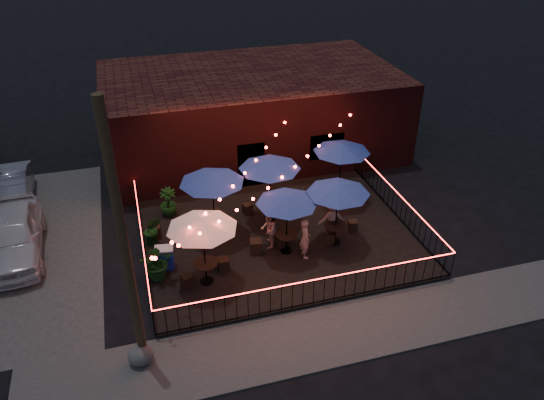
# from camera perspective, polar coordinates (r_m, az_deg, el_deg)

# --- Properties ---
(ground) EXTENTS (110.00, 110.00, 0.00)m
(ground) POSITION_cam_1_polar(r_m,az_deg,el_deg) (18.94, 2.34, -7.57)
(ground) COLOR black
(ground) RESTS_ON ground
(patio) EXTENTS (10.00, 8.00, 0.15)m
(patio) POSITION_cam_1_polar(r_m,az_deg,el_deg) (20.40, 0.59, -4.01)
(patio) COLOR black
(patio) RESTS_ON ground
(sidewalk) EXTENTS (18.00, 2.50, 0.05)m
(sidewalk) POSITION_cam_1_polar(r_m,az_deg,el_deg) (16.68, 5.92, -14.24)
(sidewalk) COLOR #3F3C3A
(sidewalk) RESTS_ON ground
(brick_building) EXTENTS (14.00, 8.00, 4.00)m
(brick_building) POSITION_cam_1_polar(r_m,az_deg,el_deg) (26.51, -2.29, 9.49)
(brick_building) COLOR #340F0E
(brick_building) RESTS_ON ground
(utility_pole) EXTENTS (0.26, 0.26, 8.00)m
(utility_pole) POSITION_cam_1_polar(r_m,az_deg,el_deg) (13.81, -15.59, -4.87)
(utility_pole) COLOR #382717
(utility_pole) RESTS_ON ground
(fence_front) EXTENTS (10.00, 0.04, 1.04)m
(fence_front) POSITION_cam_1_polar(r_m,az_deg,el_deg) (17.08, 4.51, -9.89)
(fence_front) COLOR black
(fence_front) RESTS_ON patio
(fence_left) EXTENTS (0.04, 8.00, 1.04)m
(fence_left) POSITION_cam_1_polar(r_m,az_deg,el_deg) (19.48, -13.68, -4.86)
(fence_left) COLOR black
(fence_left) RESTS_ON patio
(fence_right) EXTENTS (0.04, 8.00, 1.04)m
(fence_right) POSITION_cam_1_polar(r_m,az_deg,el_deg) (21.82, 13.29, -0.52)
(fence_right) COLOR black
(fence_right) RESTS_ON patio
(festoon_lights) EXTENTS (10.02, 8.72, 1.32)m
(festoon_lights) POSITION_cam_1_polar(r_m,az_deg,el_deg) (18.61, -2.08, 1.11)
(festoon_lights) COLOR red
(festoon_lights) RESTS_ON ground
(cafe_table_0) EXTENTS (2.52, 2.52, 2.56)m
(cafe_table_0) POSITION_cam_1_polar(r_m,az_deg,el_deg) (16.96, -7.55, -2.63)
(cafe_table_0) COLOR black
(cafe_table_0) RESTS_ON patio
(cafe_table_1) EXTENTS (2.55, 2.55, 2.66)m
(cafe_table_1) POSITION_cam_1_polar(r_m,az_deg,el_deg) (19.28, -6.49, 2.29)
(cafe_table_1) COLOR black
(cafe_table_1) RESTS_ON patio
(cafe_table_2) EXTENTS (2.61, 2.61, 2.43)m
(cafe_table_2) POSITION_cam_1_polar(r_m,az_deg,el_deg) (18.32, 1.63, 0.03)
(cafe_table_2) COLOR black
(cafe_table_2) RESTS_ON patio
(cafe_table_3) EXTENTS (2.97, 2.97, 2.64)m
(cafe_table_3) POSITION_cam_1_polar(r_m,az_deg,el_deg) (20.16, -0.25, 3.81)
(cafe_table_3) COLOR black
(cafe_table_3) RESTS_ON patio
(cafe_table_4) EXTENTS (2.97, 2.97, 2.52)m
(cafe_table_4) POSITION_cam_1_polar(r_m,az_deg,el_deg) (18.89, 7.15, 1.14)
(cafe_table_4) COLOR black
(cafe_table_4) RESTS_ON patio
(cafe_table_5) EXTENTS (2.95, 2.95, 2.57)m
(cafe_table_5) POSITION_cam_1_polar(r_m,az_deg,el_deg) (21.74, 7.53, 5.52)
(cafe_table_5) COLOR black
(cafe_table_5) RESTS_ON patio
(bistro_chair_0) EXTENTS (0.46, 0.46, 0.42)m
(bistro_chair_0) POSITION_cam_1_polar(r_m,az_deg,el_deg) (18.16, -9.15, -8.54)
(bistro_chair_0) COLOR black
(bistro_chair_0) RESTS_ON patio
(bistro_chair_1) EXTENTS (0.39, 0.39, 0.45)m
(bistro_chair_1) POSITION_cam_1_polar(r_m,az_deg,el_deg) (18.66, -5.25, -6.89)
(bistro_chair_1) COLOR black
(bistro_chair_1) RESTS_ON patio
(bistro_chair_2) EXTENTS (0.47, 0.47, 0.48)m
(bistro_chair_2) POSITION_cam_1_polar(r_m,az_deg,el_deg) (20.65, -12.45, -3.30)
(bistro_chair_2) COLOR black
(bistro_chair_2) RESTS_ON patio
(bistro_chair_3) EXTENTS (0.46, 0.46, 0.43)m
(bistro_chair_3) POSITION_cam_1_polar(r_m,az_deg,el_deg) (21.31, -6.09, -1.56)
(bistro_chair_3) COLOR black
(bistro_chair_3) RESTS_ON patio
(bistro_chair_4) EXTENTS (0.49, 0.49, 0.51)m
(bistro_chair_4) POSITION_cam_1_polar(r_m,az_deg,el_deg) (19.37, -1.73, -5.01)
(bistro_chair_4) COLOR black
(bistro_chair_4) RESTS_ON patio
(bistro_chair_5) EXTENTS (0.51, 0.51, 0.51)m
(bistro_chair_5) POSITION_cam_1_polar(r_m,az_deg,el_deg) (19.71, 1.15, -4.27)
(bistro_chair_5) COLOR black
(bistro_chair_5) RESTS_ON patio
(bistro_chair_6) EXTENTS (0.40, 0.40, 0.42)m
(bistro_chair_6) POSITION_cam_1_polar(r_m,az_deg,el_deg) (21.58, -2.65, -0.95)
(bistro_chair_6) COLOR black
(bistro_chair_6) RESTS_ON patio
(bistro_chair_7) EXTENTS (0.44, 0.44, 0.43)m
(bistro_chair_7) POSITION_cam_1_polar(r_m,az_deg,el_deg) (21.99, 1.42, -0.22)
(bistro_chair_7) COLOR black
(bistro_chair_7) RESTS_ON patio
(bistro_chair_8) EXTENTS (0.49, 0.49, 0.44)m
(bistro_chair_8) POSITION_cam_1_polar(r_m,az_deg,el_deg) (20.00, 6.21, -4.00)
(bistro_chair_8) COLOR black
(bistro_chair_8) RESTS_ON patio
(bistro_chair_9) EXTENTS (0.41, 0.41, 0.40)m
(bistro_chair_9) POSITION_cam_1_polar(r_m,az_deg,el_deg) (20.81, 8.66, -2.71)
(bistro_chair_9) COLOR black
(bistro_chair_9) RESTS_ON patio
(bistro_chair_10) EXTENTS (0.43, 0.43, 0.42)m
(bistro_chair_10) POSITION_cam_1_polar(r_m,az_deg,el_deg) (22.98, 5.44, 1.13)
(bistro_chair_10) COLOR black
(bistro_chair_10) RESTS_ON patio
(bistro_chair_11) EXTENTS (0.44, 0.44, 0.51)m
(bistro_chair_11) POSITION_cam_1_polar(r_m,az_deg,el_deg) (22.88, 7.71, 0.96)
(bistro_chair_11) COLOR black
(bistro_chair_11) RESTS_ON patio
(patron_a) EXTENTS (0.40, 0.59, 1.57)m
(patron_a) POSITION_cam_1_polar(r_m,az_deg,el_deg) (18.90, 3.57, -4.13)
(patron_a) COLOR beige
(patron_a) RESTS_ON patio
(patron_b) EXTENTS (0.81, 0.91, 1.54)m
(patron_b) POSITION_cam_1_polar(r_m,az_deg,el_deg) (19.35, -0.39, -3.16)
(patron_b) COLOR tan
(patron_b) RESTS_ON patio
(patron_c) EXTENTS (1.07, 0.67, 1.59)m
(patron_c) POSITION_cam_1_polar(r_m,az_deg,el_deg) (20.03, 6.44, -1.97)
(patron_c) COLOR #D8B193
(patron_c) RESTS_ON patio
(potted_shrub_a) EXTENTS (1.27, 1.15, 1.27)m
(potted_shrub_a) POSITION_cam_1_polar(r_m,az_deg,el_deg) (18.42, -12.20, -6.56)
(potted_shrub_a) COLOR #133F0F
(potted_shrub_a) RESTS_ON patio
(potted_shrub_b) EXTENTS (0.79, 0.69, 1.21)m
(potted_shrub_b) POSITION_cam_1_polar(r_m,az_deg,el_deg) (20.08, -12.76, -3.18)
(potted_shrub_b) COLOR #113B0E
(potted_shrub_b) RESTS_ON patio
(potted_shrub_c) EXTENTS (0.68, 0.68, 1.19)m
(potted_shrub_c) POSITION_cam_1_polar(r_m,az_deg,el_deg) (21.66, -11.12, -0.24)
(potted_shrub_c) COLOR #0D380F
(potted_shrub_c) RESTS_ON patio
(cooler) EXTENTS (0.70, 0.55, 0.84)m
(cooler) POSITION_cam_1_polar(r_m,az_deg,el_deg) (18.92, -11.45, -6.09)
(cooler) COLOR #1A35C6
(cooler) RESTS_ON patio
(boulder) EXTENTS (0.89, 0.78, 0.63)m
(boulder) POSITION_cam_1_polar(r_m,az_deg,el_deg) (16.08, -13.93, -15.93)
(boulder) COLOR #4A4A45
(boulder) RESTS_ON ground
(car_white) EXTENTS (2.21, 4.99, 1.67)m
(car_white) POSITION_cam_1_polar(r_m,az_deg,el_deg) (21.38, -26.13, -3.40)
(car_white) COLOR silver
(car_white) RESTS_ON ground
(car_silver) EXTENTS (1.79, 4.60, 1.49)m
(car_silver) POSITION_cam_1_polar(r_m,az_deg,el_deg) (24.41, -26.40, 0.68)
(car_silver) COLOR #9B9CA4
(car_silver) RESTS_ON ground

